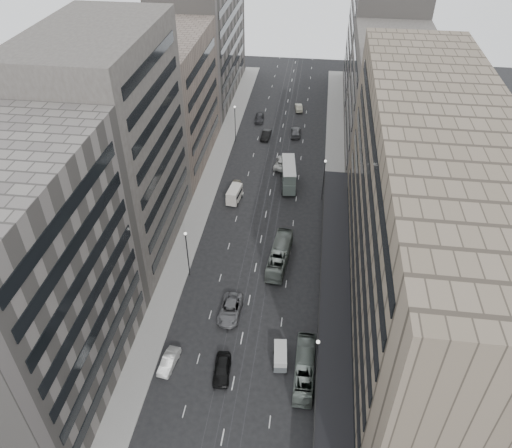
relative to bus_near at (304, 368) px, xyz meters
The scene contains 29 objects.
ground 9.37m from the bus_near, 156.45° to the left, with size 220.00×220.00×0.00m, color black.
sidewalk_right 41.37m from the bus_near, 85.14° to the left, with size 4.00×125.00×0.15m, color gray.
sidewalk_left 46.04m from the bus_near, 116.45° to the left, with size 4.00×125.00×0.15m, color gray.
department_store 22.12m from the bus_near, 42.10° to the left, with size 19.20×60.00×30.00m.
building_right_mid 58.18m from the bus_near, 76.86° to the left, with size 15.00×28.00×24.00m, color #48443E.
building_right_far 87.60m from the bus_near, 81.38° to the left, with size 15.00×32.00×28.00m, color slate.
building_left_a 33.23m from the bus_near, behind, with size 15.00×28.00×30.00m, color slate.
building_left_b 40.75m from the bus_near, 142.88° to the left, with size 15.00×26.00×34.00m, color #48443E.
building_left_c 59.12m from the bus_near, 121.11° to the left, with size 15.00×28.00×25.00m, color #77675D.
building_left_d 88.88m from the bus_near, 109.94° to the left, with size 15.00×38.00×28.00m, color slate.
lamp_right_near 4.23m from the bus_near, 47.17° to the right, with size 0.44×0.44×8.32m.
lamp_right_far 38.91m from the bus_near, 88.22° to the left, with size 0.44×0.44×8.32m.
lamp_left_near 24.35m from the bus_near, 139.21° to the left, with size 0.44×0.44×8.32m.
lamp_left_far 61.58m from the bus_near, 107.22° to the left, with size 0.44×0.44×8.32m.
bus_near is the anchor object (origin of this frame).
bus_far 20.98m from the bus_near, 103.59° to the left, with size 2.54×10.88×3.03m, color gray.
double_decker 42.86m from the bus_near, 97.15° to the left, with size 3.43×8.73×4.66m.
vw_microbus 3.50m from the bus_near, 152.65° to the left, with size 2.07×4.01×2.09m.
panel_van 38.86m from the bus_near, 112.17° to the left, with size 2.59×4.57×2.74m.
sedan_0 10.14m from the bus_near, behind, with size 2.02×5.02×1.71m, color black.
sedan_1 16.93m from the bus_near, behind, with size 1.56×4.47×1.47m, color silver.
sedan_2 13.88m from the bus_near, 140.75° to the left, with size 2.86×6.19×1.72m, color slate.
sedan_4 41.95m from the bus_near, 111.13° to the left, with size 1.93×4.79×1.63m, color #A99F8C.
sedan_5 62.08m from the bus_near, 100.89° to the left, with size 1.69×4.84×1.60m, color black.
sedan_6 50.05m from the bus_near, 98.06° to the left, with size 2.83×6.13×1.70m, color silver.
sedan_7 63.60m from the bus_near, 94.78° to the left, with size 2.20×5.42×1.57m, color #5D5D5F.
sedan_8 70.78m from the bus_near, 101.60° to the left, with size 1.94×4.82×1.64m, color #28282B.
sedan_9 76.64m from the bus_near, 94.07° to the left, with size 1.58×4.53×1.49m, color beige.
pedestrian 7.00m from the bus_near, 75.93° to the right, with size 0.63×0.41×1.71m, color black.
Camera 1 is at (7.50, -41.65, 52.47)m, focal length 35.00 mm.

